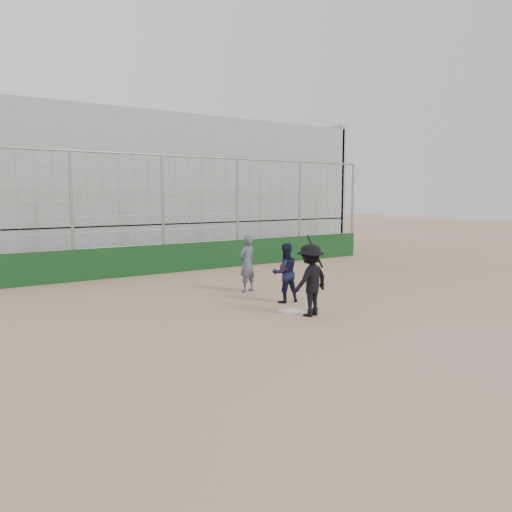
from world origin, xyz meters
TOP-DOWN VIEW (x-y plane):
  - ground at (0.00, 0.00)m, footprint 90.00×90.00m
  - home_plate at (0.00, 0.00)m, footprint 0.44×0.44m
  - backstop at (0.00, 7.00)m, footprint 18.10×0.25m
  - bleachers at (0.00, 11.95)m, footprint 20.25×6.70m
  - batter_at_plate at (0.13, -0.53)m, footprint 1.13×0.83m
  - catcher_crouched at (0.51, 0.86)m, footprint 0.78×0.64m
  - umpire at (0.50, 2.56)m, footprint 0.66×0.52m

SIDE VIEW (x-z plane):
  - ground at x=0.00m, z-range 0.00..0.00m
  - home_plate at x=0.00m, z-range 0.00..0.02m
  - catcher_crouched at x=0.51m, z-range 0.00..1.02m
  - umpire at x=0.50m, z-range 0.00..1.43m
  - batter_at_plate at x=0.13m, z-range -0.08..1.68m
  - backstop at x=0.00m, z-range -1.06..2.98m
  - bleachers at x=0.00m, z-range -0.57..6.41m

